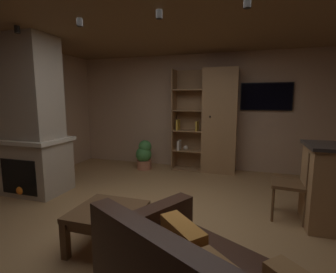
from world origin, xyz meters
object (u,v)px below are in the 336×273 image
bookshelf_cabinet (215,122)px  potted_floor_plant (144,155)px  wall_mounted_tv (266,97)px  dining_chair (297,180)px  stone_fireplace (33,125)px  table_book_0 (107,207)px  coffee_table (108,217)px

bookshelf_cabinet → potted_floor_plant: bookshelf_cabinet is taller
bookshelf_cabinet → wall_mounted_tv: (0.98, 0.21, 0.52)m
dining_chair → potted_floor_plant: (-2.76, 1.60, -0.20)m
dining_chair → stone_fireplace: bearing=-177.1°
potted_floor_plant → wall_mounted_tv: size_ratio=0.65×
bookshelf_cabinet → dining_chair: 2.32m
bookshelf_cabinet → wall_mounted_tv: 1.13m
stone_fireplace → bookshelf_cabinet: (2.70, 2.08, -0.06)m
bookshelf_cabinet → table_book_0: bearing=-103.3°
stone_fireplace → table_book_0: size_ratio=20.47×
table_book_0 → dining_chair: 2.35m
potted_floor_plant → bookshelf_cabinet: bearing=10.4°
stone_fireplace → bookshelf_cabinet: 3.41m
stone_fireplace → dining_chair: 4.00m
bookshelf_cabinet → coffee_table: bookshelf_cabinet is taller
stone_fireplace → coffee_table: (1.98, -1.05, -0.80)m
stone_fireplace → potted_floor_plant: (1.19, 1.80, -0.81)m
bookshelf_cabinet → wall_mounted_tv: size_ratio=2.18×
wall_mounted_tv → table_book_0: bearing=-117.3°
coffee_table → potted_floor_plant: size_ratio=1.05×
bookshelf_cabinet → dining_chair: (1.25, -1.88, -0.54)m
table_book_0 → dining_chair: size_ratio=0.13×
coffee_table → table_book_0: 0.10m
bookshelf_cabinet → dining_chair: bookshelf_cabinet is taller
stone_fireplace → wall_mounted_tv: (3.68, 2.29, 0.46)m
dining_chair → wall_mounted_tv: wall_mounted_tv is taller
table_book_0 → wall_mounted_tv: bearing=62.7°
wall_mounted_tv → potted_floor_plant: bearing=-169.0°
table_book_0 → wall_mounted_tv: wall_mounted_tv is taller
stone_fireplace → table_book_0: stone_fireplace is taller
coffee_table → dining_chair: bearing=32.5°
dining_chair → bookshelf_cabinet: bearing=123.6°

